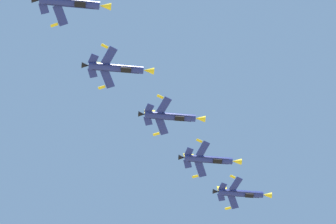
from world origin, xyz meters
TOP-DOWN VIEW (x-y plane):
  - fighter_jet_lead at (-8.32, 137.83)m, footprint 15.65×9.49m
  - fighter_jet_left_wing at (-14.86, 121.50)m, footprint 15.65×9.10m
  - fighter_jet_right_wing at (-21.85, 106.23)m, footprint 15.65×9.47m
  - fighter_jet_left_outer at (-30.88, 89.39)m, footprint 15.65×9.51m
  - fighter_jet_right_outer at (-36.21, 71.48)m, footprint 15.65×9.11m

SIDE VIEW (x-z plane):
  - fighter_jet_left_wing at x=-14.86m, z-range 100.36..105.83m
  - fighter_jet_lead at x=-8.32m, z-range 101.19..106.39m
  - fighter_jet_right_wing at x=-21.85m, z-range 102.19..107.41m
  - fighter_jet_left_outer at x=-30.88m, z-range 102.60..107.79m
  - fighter_jet_right_outer at x=-36.21m, z-range 103.44..108.90m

